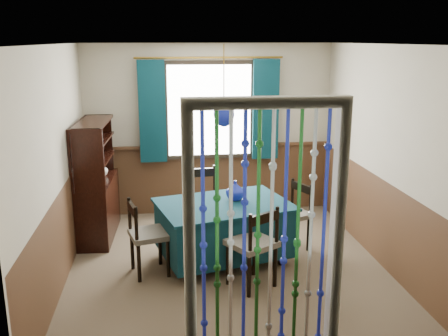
{
  "coord_description": "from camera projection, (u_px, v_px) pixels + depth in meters",
  "views": [
    {
      "loc": [
        -0.72,
        -5.21,
        2.55
      ],
      "look_at": [
        -0.01,
        0.26,
        1.12
      ],
      "focal_mm": 40.0,
      "sensor_mm": 36.0,
      "label": 1
    }
  ],
  "objects": [
    {
      "name": "floor",
      "position": [
        227.0,
        268.0,
        5.73
      ],
      "size": [
        4.0,
        4.0,
        0.0
      ],
      "primitive_type": "plane",
      "color": "brown",
      "rests_on": "ground"
    },
    {
      "name": "ceiling",
      "position": [
        228.0,
        44.0,
        5.11
      ],
      "size": [
        4.0,
        4.0,
        0.0
      ],
      "primitive_type": "plane",
      "rotation": [
        3.14,
        0.0,
        0.0
      ],
      "color": "silver",
      "rests_on": "ground"
    },
    {
      "name": "wall_back",
      "position": [
        209.0,
        130.0,
        7.34
      ],
      "size": [
        3.6,
        0.0,
        3.6
      ],
      "primitive_type": "plane",
      "rotation": [
        1.57,
        0.0,
        0.0
      ],
      "color": "#B7AE96",
      "rests_on": "ground"
    },
    {
      "name": "wall_front",
      "position": [
        266.0,
        230.0,
        3.5
      ],
      "size": [
        3.6,
        0.0,
        3.6
      ],
      "primitive_type": "plane",
      "rotation": [
        -1.57,
        0.0,
        0.0
      ],
      "color": "#B7AE96",
      "rests_on": "ground"
    },
    {
      "name": "wall_left",
      "position": [
        57.0,
        168.0,
        5.2
      ],
      "size": [
        0.0,
        4.0,
        4.0
      ],
      "primitive_type": "plane",
      "rotation": [
        1.57,
        0.0,
        1.57
      ],
      "color": "#B7AE96",
      "rests_on": "ground"
    },
    {
      "name": "wall_right",
      "position": [
        385.0,
        158.0,
        5.65
      ],
      "size": [
        0.0,
        4.0,
        4.0
      ],
      "primitive_type": "plane",
      "rotation": [
        1.57,
        0.0,
        -1.57
      ],
      "color": "#B7AE96",
      "rests_on": "ground"
    },
    {
      "name": "wainscot_back",
      "position": [
        210.0,
        179.0,
        7.51
      ],
      "size": [
        3.6,
        0.0,
        3.6
      ],
      "primitive_type": "plane",
      "rotation": [
        1.57,
        0.0,
        0.0
      ],
      "color": "#492E1B",
      "rests_on": "ground"
    },
    {
      "name": "wainscot_front",
      "position": [
        264.0,
        324.0,
        3.7
      ],
      "size": [
        3.6,
        0.0,
        3.6
      ],
      "primitive_type": "plane",
      "rotation": [
        -1.57,
        0.0,
        0.0
      ],
      "color": "#492E1B",
      "rests_on": "ground"
    },
    {
      "name": "wainscot_left",
      "position": [
        64.0,
        235.0,
        5.39
      ],
      "size": [
        0.0,
        4.0,
        4.0
      ],
      "primitive_type": "plane",
      "rotation": [
        1.57,
        0.0,
        1.57
      ],
      "color": "#492E1B",
      "rests_on": "ground"
    },
    {
      "name": "wainscot_right",
      "position": [
        379.0,
        220.0,
        5.83
      ],
      "size": [
        0.0,
        4.0,
        4.0
      ],
      "primitive_type": "plane",
      "rotation": [
        1.57,
        0.0,
        -1.57
      ],
      "color": "#492E1B",
      "rests_on": "ground"
    },
    {
      "name": "window",
      "position": [
        209.0,
        110.0,
        7.22
      ],
      "size": [
        1.32,
        0.12,
        1.42
      ],
      "primitive_type": "cube",
      "color": "black",
      "rests_on": "wall_back"
    },
    {
      "name": "doorway",
      "position": [
        264.0,
        253.0,
        3.61
      ],
      "size": [
        1.16,
        0.12,
        2.18
      ],
      "primitive_type": null,
      "color": "silver",
      "rests_on": "ground"
    },
    {
      "name": "dining_table",
      "position": [
        224.0,
        227.0,
        5.83
      ],
      "size": [
        1.69,
        1.36,
        0.71
      ],
      "rotation": [
        0.0,
        0.0,
        0.25
      ],
      "color": "#0A2D38",
      "rests_on": "floor"
    },
    {
      "name": "chair_near",
      "position": [
        254.0,
        245.0,
        5.19
      ],
      "size": [
        0.6,
        0.59,
        0.9
      ],
      "rotation": [
        0.0,
        0.0,
        0.54
      ],
      "color": "black",
      "rests_on": "floor"
    },
    {
      "name": "chair_far",
      "position": [
        202.0,
        203.0,
        6.38
      ],
      "size": [
        0.5,
        0.48,
        0.96
      ],
      "rotation": [
        0.0,
        0.0,
        3.19
      ],
      "color": "black",
      "rests_on": "floor"
    },
    {
      "name": "chair_left",
      "position": [
        147.0,
        235.0,
        5.5
      ],
      "size": [
        0.5,
        0.51,
        0.86
      ],
      "rotation": [
        0.0,
        0.0,
        -1.31
      ],
      "color": "black",
      "rests_on": "floor"
    },
    {
      "name": "chair_right",
      "position": [
        292.0,
        214.0,
        6.17
      ],
      "size": [
        0.54,
        0.55,
        0.85
      ],
      "rotation": [
        0.0,
        0.0,
        2.01
      ],
      "color": "black",
      "rests_on": "floor"
    },
    {
      "name": "sideboard",
      "position": [
        97.0,
        196.0,
        6.55
      ],
      "size": [
        0.47,
        1.2,
        1.55
      ],
      "rotation": [
        0.0,
        0.0,
        -0.05
      ],
      "color": "black",
      "rests_on": "floor"
    },
    {
      "name": "pendant_lamp",
      "position": [
        224.0,
        113.0,
        5.5
      ],
      "size": [
        0.23,
        0.23,
        0.89
      ],
      "color": "olive",
      "rests_on": "ceiling"
    },
    {
      "name": "vase_table",
      "position": [
        235.0,
        191.0,
        5.86
      ],
      "size": [
        0.25,
        0.25,
        0.21
      ],
      "primitive_type": "imported",
      "rotation": [
        0.0,
        0.0,
        0.27
      ],
      "color": "navy",
      "rests_on": "dining_table"
    },
    {
      "name": "bowl_shelf",
      "position": [
        96.0,
        162.0,
        6.14
      ],
      "size": [
        0.19,
        0.19,
        0.05
      ],
      "primitive_type": "imported",
      "rotation": [
        0.0,
        0.0,
        0.03
      ],
      "color": "beige",
      "rests_on": "sideboard"
    },
    {
      "name": "vase_sideboard",
      "position": [
        101.0,
        169.0,
        6.66
      ],
      "size": [
        0.24,
        0.24,
        0.2
      ],
      "primitive_type": "imported",
      "rotation": [
        0.0,
        0.0,
        -0.33
      ],
      "color": "beige",
      "rests_on": "sideboard"
    }
  ]
}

